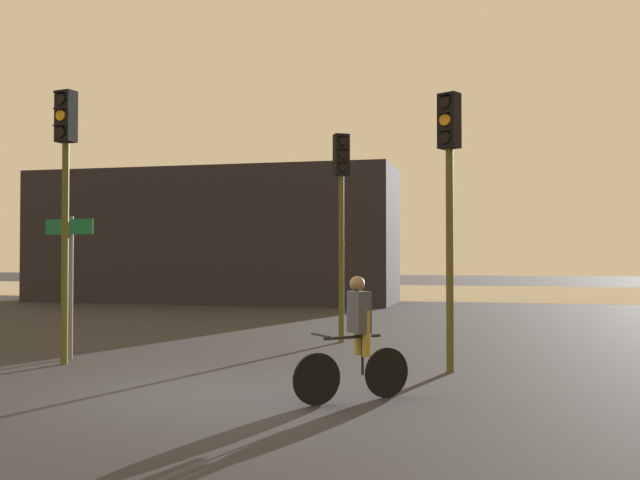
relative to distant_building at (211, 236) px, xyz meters
name	(u,v)px	position (x,y,z in m)	size (l,w,h in m)	color
ground_plane	(198,395)	(7.23, -18.25, -2.67)	(120.00, 120.00, 0.00)	#28282D
water_strip	(414,292)	(7.23, 10.00, -2.67)	(80.00, 16.00, 0.01)	#9E937F
distant_building	(211,236)	(0.00, 0.00, 0.00)	(14.97, 4.00, 5.35)	black
traffic_light_near_right	(449,178)	(10.45, -15.57, 0.47)	(0.39, 0.42, 4.53)	#4C4719
traffic_light_near_left	(65,175)	(3.89, -16.26, 0.62)	(0.36, 0.38, 4.76)	#4C4719
traffic_light_center	(341,198)	(7.93, -12.08, 0.48)	(0.40, 0.42, 4.54)	#4C4719
direction_sign_post	(70,266)	(3.63, -15.69, -0.98)	(1.09, 0.22, 2.60)	slate
cyclist	(357,338)	(9.39, -18.15, -1.85)	(1.31, 1.16, 1.62)	black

